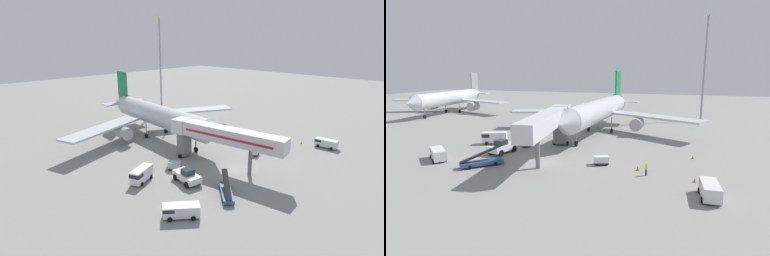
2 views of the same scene
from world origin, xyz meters
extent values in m
plane|color=gray|center=(0.00, 0.00, 0.00)|extent=(300.00, 300.00, 0.00)
cylinder|color=silver|center=(2.19, 24.05, 5.40)|extent=(7.55, 33.17, 5.02)
cone|color=silver|center=(0.76, 5.72, 5.40)|extent=(5.21, 4.26, 4.92)
cone|color=silver|center=(3.69, 43.46, 5.78)|extent=(5.23, 6.41, 4.77)
cube|color=#147A47|center=(3.57, 41.95, 10.43)|extent=(0.73, 4.77, 8.04)
cube|color=silver|center=(6.55, 41.28, 6.03)|extent=(6.28, 3.92, 0.24)
cube|color=silver|center=(0.53, 41.75, 6.03)|extent=(6.28, 3.92, 0.24)
cube|color=silver|center=(15.00, 26.35, 4.27)|extent=(21.98, 14.14, 0.44)
cube|color=silver|center=(-10.12, 28.30, 4.27)|extent=(22.58, 11.23, 0.44)
cylinder|color=#A8A8AD|center=(11.14, 25.32, 2.58)|extent=(3.09, 3.86, 2.81)
cylinder|color=#A8A8AD|center=(-6.46, 26.69, 2.58)|extent=(3.09, 3.86, 2.81)
cylinder|color=gray|center=(1.19, 11.26, 2.22)|extent=(0.28, 0.28, 3.35)
cylinder|color=black|center=(1.19, 11.26, 0.55)|extent=(0.43, 1.12, 1.10)
cylinder|color=gray|center=(5.22, 25.79, 2.22)|extent=(0.28, 0.28, 3.35)
cylinder|color=black|center=(5.22, 25.79, 0.55)|extent=(0.43, 1.12, 1.10)
cylinder|color=gray|center=(-0.54, 26.24, 2.22)|extent=(0.28, 0.28, 3.35)
cylinder|color=black|center=(-0.54, 26.24, 0.55)|extent=(0.43, 1.12, 1.10)
cube|color=silver|center=(-0.71, 0.90, 6.45)|extent=(5.79, 21.34, 2.70)
cube|color=red|center=(-2.22, 0.69, 6.45)|extent=(2.41, 17.60, 0.44)
cube|color=silver|center=(-2.20, 11.96, 6.45)|extent=(3.79, 3.23, 2.84)
cube|color=#232833|center=(-2.37, 13.25, 6.70)|extent=(3.30, 0.68, 0.90)
cube|color=slate|center=(-2.12, 11.37, 2.75)|extent=(2.77, 2.12, 4.70)
cylinder|color=black|center=(-3.53, 11.18, 0.40)|extent=(0.40, 0.83, 0.80)
cylinder|color=black|center=(-0.71, 11.56, 0.40)|extent=(0.40, 0.83, 0.80)
cylinder|color=slate|center=(-0.15, -3.29, 2.55)|extent=(0.70, 0.70, 5.10)
cube|color=white|center=(-9.91, 2.57, 1.07)|extent=(3.39, 5.67, 1.03)
cube|color=#232833|center=(-9.96, 2.31, 2.03)|extent=(2.05, 2.07, 0.90)
cylinder|color=black|center=(-9.03, 0.66, 0.55)|extent=(0.58, 1.15, 1.10)
cylinder|color=black|center=(-11.39, 1.07, 0.55)|extent=(0.58, 1.15, 1.10)
cylinder|color=black|center=(-8.44, 4.07, 0.55)|extent=(0.58, 1.15, 1.10)
cylinder|color=black|center=(-10.80, 4.48, 0.55)|extent=(0.58, 1.15, 1.10)
cube|color=#2D4C8E|center=(-8.85, -5.03, 0.57)|extent=(5.66, 5.76, 0.55)
cube|color=black|center=(-8.85, -5.03, 1.99)|extent=(5.15, 5.27, 2.24)
cylinder|color=black|center=(-8.07, -3.10, 0.30)|extent=(0.58, 0.58, 0.60)
cylinder|color=black|center=(-6.95, -4.19, 0.30)|extent=(0.58, 0.58, 0.60)
cylinder|color=black|center=(-10.76, -5.87, 0.30)|extent=(0.58, 0.58, 0.60)
cylinder|color=black|center=(-9.63, -6.96, 0.30)|extent=(0.58, 0.58, 0.60)
cube|color=silver|center=(-17.77, -4.38, 1.08)|extent=(5.07, 4.68, 1.59)
cube|color=#1E232D|center=(-19.08, -3.28, 1.43)|extent=(2.47, 2.51, 0.51)
cylinder|color=black|center=(-19.55, -4.07, 0.34)|extent=(0.74, 0.70, 0.68)
cylinder|color=black|center=(-18.38, -2.68, 0.34)|extent=(0.74, 0.70, 0.68)
cylinder|color=black|center=(-17.16, -6.08, 0.34)|extent=(0.74, 0.70, 0.68)
cylinder|color=black|center=(-15.99, -4.68, 0.34)|extent=(0.74, 0.70, 0.68)
cube|color=white|center=(-15.12, 8.22, 1.34)|extent=(5.13, 3.55, 2.10)
cube|color=#1E232D|center=(-16.63, 7.59, 1.80)|extent=(2.14, 2.32, 0.67)
cylinder|color=black|center=(-16.15, 6.83, 0.34)|extent=(0.76, 0.57, 0.68)
cylinder|color=black|center=(-16.84, 8.46, 0.34)|extent=(0.76, 0.57, 0.68)
cylinder|color=black|center=(-13.41, 7.99, 0.34)|extent=(0.76, 0.57, 0.68)
cylinder|color=black|center=(-14.10, 9.61, 0.34)|extent=(0.76, 0.57, 0.68)
cube|color=silver|center=(23.50, -7.27, 1.09)|extent=(2.16, 4.72, 1.60)
cube|color=#1E232D|center=(23.42, -5.70, 1.44)|extent=(2.03, 1.58, 0.51)
cylinder|color=black|center=(22.50, -5.88, 0.34)|extent=(0.38, 0.70, 0.68)
cylinder|color=black|center=(24.34, -5.79, 0.34)|extent=(0.38, 0.70, 0.68)
cylinder|color=black|center=(22.65, -8.75, 0.34)|extent=(0.38, 0.70, 0.68)
cylinder|color=black|center=(24.49, -8.65, 0.34)|extent=(0.38, 0.70, 0.68)
cube|color=#38383D|center=(8.59, 1.40, 0.29)|extent=(2.56, 2.05, 0.22)
cube|color=silver|center=(8.59, 1.40, 0.89)|extent=(2.56, 2.05, 0.98)
cylinder|color=black|center=(9.10, 2.26, 0.18)|extent=(0.38, 0.24, 0.36)
cylinder|color=black|center=(9.54, 1.09, 0.18)|extent=(0.38, 0.24, 0.36)
cylinder|color=black|center=(7.64, 1.72, 0.18)|extent=(0.38, 0.24, 0.36)
cylinder|color=black|center=(8.07, 0.55, 0.18)|extent=(0.38, 0.24, 0.36)
cube|color=#38383D|center=(-8.06, 7.83, 0.29)|extent=(2.40, 2.56, 0.22)
cube|color=silver|center=(-8.06, 7.83, 0.97)|extent=(2.40, 2.56, 1.13)
cylinder|color=black|center=(-7.10, 7.60, 0.18)|extent=(0.31, 0.36, 0.36)
cylinder|color=black|center=(-8.10, 6.84, 0.18)|extent=(0.31, 0.36, 0.36)
cylinder|color=black|center=(-8.02, 8.82, 0.18)|extent=(0.31, 0.36, 0.36)
cylinder|color=black|center=(-9.02, 8.06, 0.18)|extent=(0.31, 0.36, 0.36)
cylinder|color=#1E2333|center=(15.76, -1.59, 0.44)|extent=(0.35, 0.35, 0.89)
cylinder|color=#D8EA19|center=(15.76, -1.59, 1.24)|extent=(0.47, 0.47, 0.70)
sphere|color=tan|center=(15.76, -1.59, 1.73)|extent=(0.24, 0.24, 0.24)
cube|color=black|center=(22.48, 9.15, 0.01)|extent=(0.41, 0.41, 0.03)
cone|color=orange|center=(22.48, 9.15, 0.32)|extent=(0.34, 0.34, 0.60)
cube|color=black|center=(14.37, 0.34, 0.01)|extent=(0.47, 0.47, 0.03)
cone|color=orange|center=(14.37, 0.34, 0.37)|extent=(0.40, 0.40, 0.68)
cube|color=black|center=(22.17, -2.18, 0.01)|extent=(0.40, 0.40, 0.03)
cone|color=orange|center=(22.17, -2.18, 0.32)|extent=(0.34, 0.34, 0.58)
cylinder|color=silver|center=(-54.64, 41.36, 5.25)|extent=(7.50, 31.16, 4.72)
cone|color=silver|center=(-53.07, 24.18, 5.25)|extent=(4.94, 4.06, 4.62)
cone|color=silver|center=(-56.29, 59.56, 5.61)|extent=(4.98, 6.07, 4.48)
cube|color=gray|center=(-56.16, 58.14, 9.97)|extent=(0.76, 4.48, 7.55)
cube|color=silver|center=(-53.31, 58.00, 5.84)|extent=(5.93, 3.75, 0.24)
cube|color=silver|center=(-58.95, 57.48, 5.84)|extent=(5.93, 3.75, 0.24)
cube|color=silver|center=(-43.34, 45.42, 4.19)|extent=(20.83, 10.18, 0.44)
cube|color=silver|center=(-66.48, 43.31, 4.19)|extent=(20.20, 13.30, 0.44)
cylinder|color=#A8A8AD|center=(-46.68, 43.89, 2.43)|extent=(3.26, 4.06, 2.93)
cylinder|color=#A8A8AD|center=(-62.92, 42.41, 2.43)|extent=(3.26, 4.06, 2.93)
cylinder|color=gray|center=(-53.55, 29.38, 2.19)|extent=(0.28, 0.28, 3.29)
cylinder|color=black|center=(-53.55, 29.38, 0.55)|extent=(0.45, 1.13, 1.10)
cylinder|color=gray|center=(-52.10, 43.45, 2.19)|extent=(0.28, 0.28, 3.29)
cylinder|color=black|center=(-52.10, 43.45, 0.55)|extent=(0.45, 1.13, 1.10)
cylinder|color=gray|center=(-57.51, 42.96, 2.19)|extent=(0.28, 0.28, 3.29)
cylinder|color=black|center=(-57.51, 42.96, 0.55)|extent=(0.45, 1.13, 1.10)
cylinder|color=#93969B|center=(26.78, 53.54, 14.85)|extent=(0.56, 0.56, 29.70)
cube|color=silver|center=(26.78, 53.54, 30.20)|extent=(2.40, 2.40, 1.00)
camera|label=1|loc=(-42.46, -31.01, 23.57)|focal=28.54mm
camera|label=2|loc=(19.02, -43.13, 14.63)|focal=28.22mm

